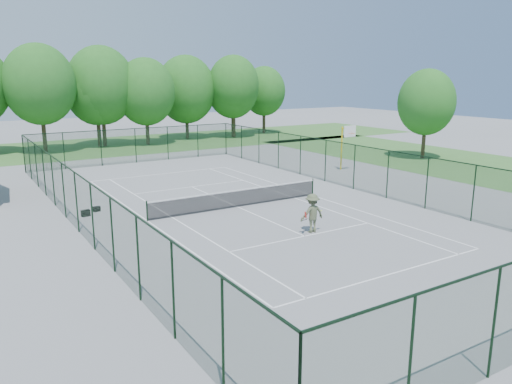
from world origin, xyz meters
TOP-DOWN VIEW (x-y plane):
  - ground at (0.00, 0.00)m, footprint 140.00×140.00m
  - grass_far at (0.00, 30.00)m, footprint 80.00×16.00m
  - grass_side at (24.00, 4.00)m, footprint 14.00×40.00m
  - court_lines at (0.00, 0.00)m, footprint 11.05×23.85m
  - tennis_net at (0.00, 0.00)m, footprint 11.08×0.08m
  - fence_enclosure at (0.00, 0.00)m, footprint 18.05×36.05m
  - tree_line_far at (0.00, 30.00)m, footprint 39.40×6.40m
  - basketball_goal at (13.13, 5.48)m, footprint 1.20×1.43m
  - tree_side at (23.37, 6.29)m, footprint 5.13×5.13m
  - sports_bag_a at (-8.04, 2.68)m, footprint 0.48×0.33m
  - sports_bag_b at (-7.26, 3.37)m, footprint 0.41×0.30m
  - tennis_player at (0.70, -6.05)m, footprint 1.80×0.94m

SIDE VIEW (x-z plane):
  - ground at x=0.00m, z-range 0.00..0.00m
  - court_lines at x=0.00m, z-range 0.00..0.01m
  - grass_far at x=0.00m, z-range 0.00..0.01m
  - grass_side at x=24.00m, z-range 0.00..0.01m
  - sports_bag_b at x=-7.26m, z-range 0.00..0.29m
  - sports_bag_a at x=-8.04m, z-range 0.00..0.35m
  - tennis_net at x=0.00m, z-range 0.03..1.13m
  - tennis_player at x=0.70m, z-range 0.00..1.93m
  - fence_enclosure at x=0.00m, z-range 0.05..3.07m
  - basketball_goal at x=13.13m, z-range 0.74..4.39m
  - tree_side at x=23.37m, z-range 1.06..9.19m
  - tree_line_far at x=0.00m, z-range 1.14..10.84m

